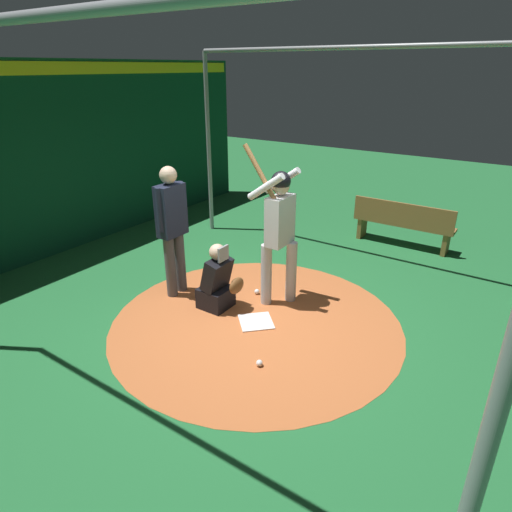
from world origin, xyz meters
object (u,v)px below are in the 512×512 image
Objects in this scene: baseball_0 at (257,292)px; batter at (279,225)px; umpire at (172,224)px; bench at (403,223)px; baseball_1 at (259,363)px; home_plate at (256,322)px; catcher at (218,283)px.

batter is at bearing -0.72° from baseball_0.
umpire reaches higher than bench.
bench is 24.33× the size of baseball_1.
umpire is at bearing 178.58° from home_plate.
batter is at bearing 95.90° from home_plate.
baseball_0 is 1.00× the size of baseball_1.
home_plate is at bearing 126.44° from baseball_1.
baseball_0 is (-0.36, 0.00, -1.11)m from batter.
home_plate is 0.92m from baseball_1.
umpire reaches higher than baseball_1.
catcher is at bearing 147.08° from baseball_1.
umpire is at bearing -155.96° from batter.
catcher is at bearing -110.60° from baseball_0.
bench reaches higher than home_plate.
catcher is at bearing 0.25° from umpire.
bench is at bearing 78.94° from home_plate.
batter is 2.31× the size of catcher.
umpire is at bearing 158.67° from baseball_1.
catcher is at bearing -134.08° from batter.
umpire is at bearing -148.67° from baseball_0.
bench is 3.31m from baseball_0.
bench is at bearing 59.65° from umpire.
home_plate is 1.78m from umpire.
baseball_1 is at bearing -21.33° from umpire.
baseball_0 is at bearing 124.93° from baseball_1.
batter is 1.15m from catcher.
umpire is 25.39× the size of baseball_1.
baseball_1 is at bearing -92.38° from bench.
baseball_0 and baseball_1 have the same top height.
baseball_1 is (1.98, -0.77, -1.03)m from umpire.
batter is 29.67× the size of baseball_1.
home_plate is 0.78m from baseball_0.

